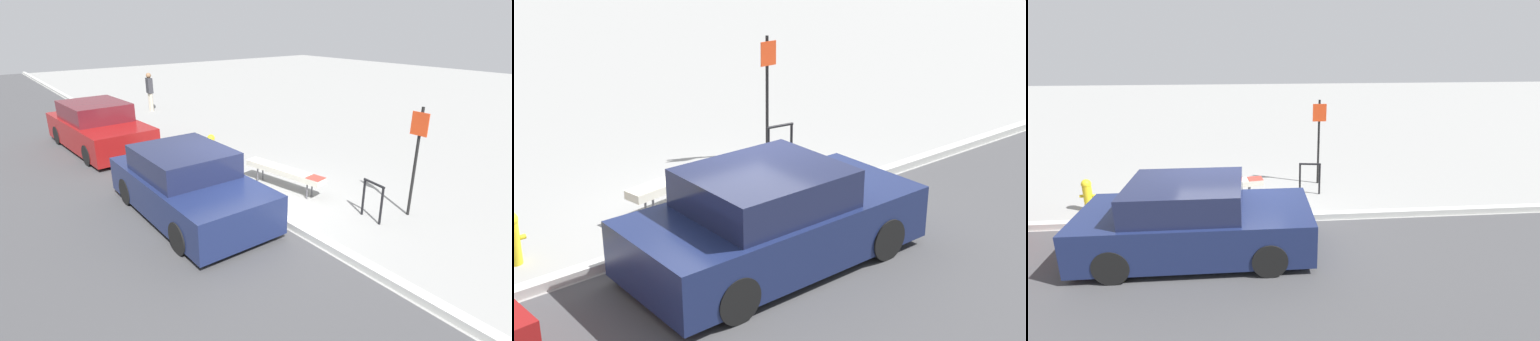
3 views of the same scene
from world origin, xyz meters
TOP-DOWN VIEW (x-y plane):
  - ground_plane at (0.00, 0.00)m, footprint 60.00×60.00m
  - curb at (0.00, 0.00)m, footprint 60.00×0.20m
  - bench at (-0.33, 1.14)m, footprint 2.24×0.70m
  - bike_rack at (1.97, 1.52)m, footprint 0.55×0.13m
  - sign_post at (2.31, 2.31)m, footprint 0.36×0.08m
  - fire_hydrant at (-3.28, 0.89)m, footprint 0.36×0.22m
  - pedestrian at (-10.87, 2.30)m, footprint 0.40×0.24m
  - parked_car_near at (-0.56, -1.33)m, footprint 4.12×1.91m
  - parked_car_far at (-6.44, -1.35)m, footprint 4.61×2.17m

SIDE VIEW (x-z plane):
  - ground_plane at x=0.00m, z-range 0.00..0.00m
  - curb at x=0.00m, z-range 0.00..0.13m
  - fire_hydrant at x=-3.28m, z-range 0.03..0.79m
  - bench at x=-0.33m, z-range 0.19..0.72m
  - bike_rack at x=1.97m, z-range 0.09..0.91m
  - parked_car_near at x=-0.56m, z-range -0.06..1.34m
  - parked_car_far at x=-6.44m, z-range -0.07..1.40m
  - pedestrian at x=-10.87m, z-range 0.06..1.75m
  - sign_post at x=2.31m, z-range 0.23..2.53m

